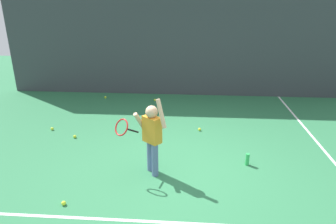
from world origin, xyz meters
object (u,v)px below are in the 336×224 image
object	(u,v)px
tennis_ball_5	(64,203)
tennis_ball_0	(155,100)
tennis_ball_2	(200,129)
tennis_ball_6	(161,118)
tennis_ball_3	(75,137)
water_bottle	(247,159)
tennis_ball_1	(105,97)
tennis_player	(151,134)
tennis_ball_4	(52,129)

from	to	relation	value
tennis_ball_5	tennis_ball_0	bearing A→B (deg)	80.63
tennis_ball_2	tennis_ball_6	size ratio (longest dim) A/B	1.00
tennis_ball_0	tennis_ball_2	bearing A→B (deg)	-58.09
tennis_ball_3	tennis_ball_6	bearing A→B (deg)	34.39
water_bottle	tennis_ball_1	distance (m)	4.96
tennis_ball_0	tennis_ball_3	xyz separation A→B (m)	(-1.41, -2.53, 0.00)
tennis_player	tennis_ball_4	xyz separation A→B (m)	(-2.43, 1.58, -0.69)
tennis_ball_2	tennis_ball_6	bearing A→B (deg)	146.18
tennis_ball_0	tennis_ball_6	world-z (taller)	same
water_bottle	tennis_ball_3	bearing A→B (deg)	166.19
water_bottle	tennis_ball_1	world-z (taller)	water_bottle
tennis_ball_0	tennis_ball_6	bearing A→B (deg)	-77.08
tennis_ball_0	tennis_ball_1	world-z (taller)	same
water_bottle	tennis_ball_5	world-z (taller)	water_bottle
tennis_ball_0	tennis_ball_6	distance (m)	1.39
tennis_ball_6	tennis_ball_0	bearing A→B (deg)	102.92
tennis_ball_3	tennis_ball_5	bearing A→B (deg)	-73.77
tennis_ball_0	tennis_player	bearing A→B (deg)	-84.31
water_bottle	tennis_ball_0	size ratio (longest dim) A/B	3.33
tennis_player	tennis_ball_6	size ratio (longest dim) A/B	20.46
water_bottle	tennis_ball_5	distance (m)	3.11
water_bottle	tennis_ball_2	size ratio (longest dim) A/B	3.33
water_bottle	tennis_ball_2	world-z (taller)	water_bottle
tennis_ball_1	tennis_ball_5	size ratio (longest dim) A/B	1.00
tennis_ball_1	tennis_ball_2	distance (m)	3.41
tennis_ball_3	water_bottle	bearing A→B (deg)	-13.81
tennis_ball_0	tennis_ball_2	distance (m)	2.32
water_bottle	tennis_ball_6	world-z (taller)	water_bottle
tennis_ball_3	tennis_ball_4	bearing A→B (deg)	151.15
tennis_ball_0	tennis_ball_3	bearing A→B (deg)	-119.12
tennis_ball_4	tennis_ball_5	bearing A→B (deg)	-63.17
tennis_player	tennis_ball_4	size ratio (longest dim) A/B	20.46
water_bottle	tennis_ball_5	bearing A→B (deg)	-154.64
tennis_ball_4	tennis_ball_5	world-z (taller)	same
tennis_ball_2	tennis_ball_5	world-z (taller)	same
tennis_player	tennis_ball_3	xyz separation A→B (m)	(-1.79, 1.23, -0.69)
tennis_ball_1	tennis_ball_3	distance (m)	2.66
tennis_ball_5	tennis_ball_2	bearing A→B (deg)	53.88
tennis_ball_4	tennis_player	bearing A→B (deg)	-33.04
tennis_ball_0	water_bottle	bearing A→B (deg)	-58.98
water_bottle	tennis_ball_6	xyz separation A→B (m)	(-1.72, 2.02, -0.08)
tennis_ball_4	tennis_ball_0	bearing A→B (deg)	46.57
tennis_ball_0	tennis_ball_1	bearing A→B (deg)	175.06
water_bottle	tennis_player	bearing A→B (deg)	-167.09
tennis_ball_2	tennis_ball_1	bearing A→B (deg)	142.14
tennis_player	tennis_ball_0	distance (m)	3.84
tennis_ball_1	tennis_ball_4	distance (m)	2.38
tennis_ball_3	tennis_ball_5	size ratio (longest dim) A/B	1.00
tennis_ball_1	tennis_ball_5	xyz separation A→B (m)	(0.69, -4.84, 0.00)
tennis_ball_0	tennis_ball_5	bearing A→B (deg)	-99.37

